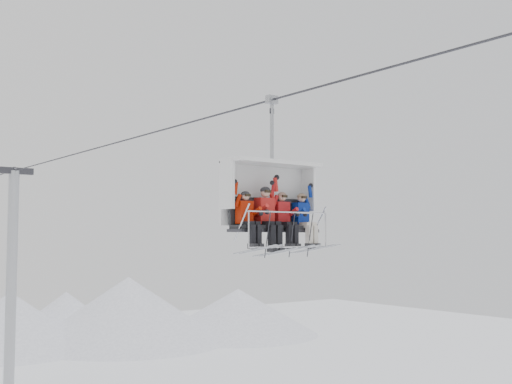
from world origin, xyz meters
TOP-DOWN VIEW (x-y plane):
  - lift_tower_right at (0.00, 22.00)m, footprint 2.00×1.80m
  - haul_cable at (0.00, 0.00)m, footprint 0.06×50.00m
  - chairlift_carrier at (0.00, -0.55)m, footprint 2.74×1.17m
  - skier_far_left at (-0.93, -0.88)m, footprint 0.39×1.69m
  - skier_center_left at (-0.30, -0.86)m, footprint 0.45×1.69m
  - skier_center_right at (0.26, -0.88)m, footprint 0.40×1.69m
  - skier_far_right at (0.93, -0.88)m, footprint 0.40×1.69m

SIDE VIEW (x-z plane):
  - lift_tower_right at x=0.00m, z-range -0.96..12.52m
  - skier_far_left at x=-0.93m, z-range 9.41..10.97m
  - skier_far_right at x=0.93m, z-range 9.41..10.99m
  - skier_center_right at x=0.26m, z-range 9.40..10.99m
  - skier_center_left at x=-0.30m, z-range 9.37..11.14m
  - chairlift_carrier at x=0.00m, z-range 8.76..12.74m
  - haul_cable at x=0.00m, z-range 13.27..13.33m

